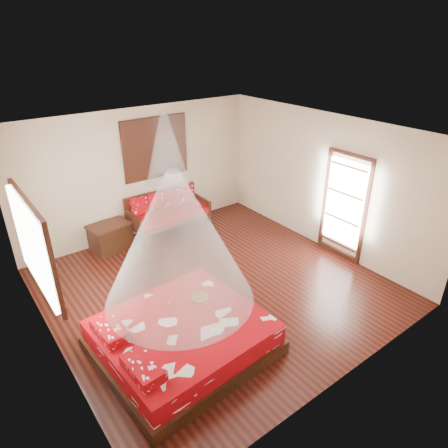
% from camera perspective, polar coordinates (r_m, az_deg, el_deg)
% --- Properties ---
extents(room, '(5.54, 5.54, 2.84)m').
position_cam_1_polar(room, '(6.67, -1.46, 1.01)').
color(room, black).
rests_on(room, ground).
extents(bed, '(2.40, 2.20, 0.65)m').
position_cam_1_polar(bed, '(5.98, -6.10, -15.82)').
color(bed, black).
rests_on(bed, floor).
extents(daybed, '(1.79, 0.79, 0.95)m').
position_cam_1_polar(daybed, '(9.07, -8.11, 1.82)').
color(daybed, black).
rests_on(daybed, floor).
extents(storage_chest, '(0.90, 0.71, 0.56)m').
position_cam_1_polar(storage_chest, '(8.75, -15.89, -1.71)').
color(storage_chest, black).
rests_on(storage_chest, floor).
extents(shutter_panel, '(1.52, 0.06, 1.32)m').
position_cam_1_polar(shutter_panel, '(8.88, -9.76, 10.65)').
color(shutter_panel, black).
rests_on(shutter_panel, wall_back).
extents(window_left, '(0.10, 1.74, 1.34)m').
position_cam_1_polar(window_left, '(5.77, -25.22, -2.67)').
color(window_left, black).
rests_on(window_left, wall_left).
extents(glazed_door, '(0.08, 1.02, 2.16)m').
position_cam_1_polar(glazed_door, '(8.20, 16.76, 2.35)').
color(glazed_door, black).
rests_on(glazed_door, floor).
extents(wine_tray, '(0.28, 0.28, 0.23)m').
position_cam_1_polar(wine_tray, '(6.22, -3.44, -10.13)').
color(wine_tray, brown).
rests_on(wine_tray, bed).
extents(mosquito_net_main, '(2.00, 2.00, 1.80)m').
position_cam_1_polar(mosquito_net_main, '(5.06, -6.74, -2.21)').
color(mosquito_net_main, white).
rests_on(mosquito_net_main, ceiling).
extents(mosquito_net_daybed, '(0.93, 0.93, 1.50)m').
position_cam_1_polar(mosquito_net_daybed, '(8.46, -8.30, 10.66)').
color(mosquito_net_daybed, white).
rests_on(mosquito_net_daybed, ceiling).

